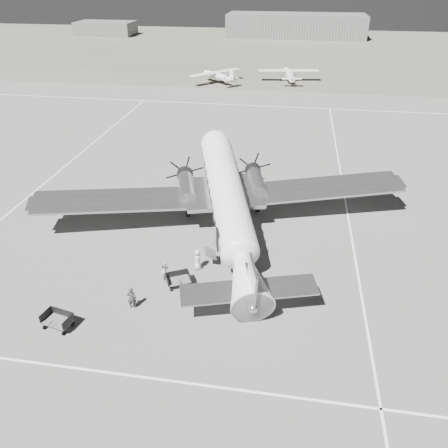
{
  "coord_description": "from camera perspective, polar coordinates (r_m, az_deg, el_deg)",
  "views": [
    {
      "loc": [
        6.49,
        -29.1,
        19.05
      ],
      "look_at": [
        1.96,
        -0.97,
        2.2
      ],
      "focal_mm": 35.0,
      "sensor_mm": 36.0,
      "label": 1
    }
  ],
  "objects": [
    {
      "name": "baggage_cart_near",
      "position": [
        30.37,
        -5.99,
        -7.29
      ],
      "size": [
        2.06,
        1.85,
        0.96
      ],
      "primitive_type": null,
      "rotation": [
        0.0,
        0.0,
        0.48
      ],
      "color": "#5B5B5B",
      "rests_on": "ground"
    },
    {
      "name": "taxi_line_horizon",
      "position": [
        71.97,
        3.77,
        15.19
      ],
      "size": [
        90.0,
        0.15,
        0.01
      ],
      "primitive_type": "cube",
      "color": "white",
      "rests_on": "ground"
    },
    {
      "name": "dc3_airliner",
      "position": [
        34.43,
        0.53,
        2.83
      ],
      "size": [
        36.58,
        30.13,
        6.02
      ],
      "primitive_type": null,
      "rotation": [
        0.0,
        0.0,
        0.29
      ],
      "color": "#B6B6B9",
      "rests_on": "ground"
    },
    {
      "name": "light_plane_left",
      "position": [
        86.41,
        -0.87,
        18.64
      ],
      "size": [
        14.19,
        14.34,
        2.31
      ],
      "primitive_type": null,
      "rotation": [
        0.0,
        0.0,
        0.84
      ],
      "color": "white",
      "rests_on": "ground"
    },
    {
      "name": "baggage_cart_far",
      "position": [
        28.92,
        -20.91,
        -11.74
      ],
      "size": [
        2.06,
        1.65,
        1.04
      ],
      "primitive_type": null,
      "rotation": [
        0.0,
        0.0,
        -0.21
      ],
      "color": "#5B5B5B",
      "rests_on": "ground"
    },
    {
      "name": "passenger",
      "position": [
        31.66,
        -3.49,
        -4.64
      ],
      "size": [
        0.71,
        0.9,
        1.62
      ],
      "primitive_type": "imported",
      "rotation": [
        0.0,
        0.0,
        1.85
      ],
      "color": "silver",
      "rests_on": "ground"
    },
    {
      "name": "light_plane_right",
      "position": [
        88.53,
        8.42,
        18.67
      ],
      "size": [
        12.96,
        11.13,
        2.41
      ],
      "primitive_type": null,
      "rotation": [
        0.0,
        0.0,
        0.16
      ],
      "color": "white",
      "rests_on": "ground"
    },
    {
      "name": "taxi_line_near",
      "position": [
        25.15,
        -9.71,
        -19.21
      ],
      "size": [
        60.0,
        0.15,
        0.01
      ],
      "primitive_type": "cube",
      "color": "white",
      "rests_on": "ground"
    },
    {
      "name": "grass_infield",
      "position": [
        125.72,
        6.54,
        21.7
      ],
      "size": [
        260.0,
        90.0,
        0.01
      ],
      "primitive_type": "cube",
      "color": "#626153",
      "rests_on": "ground"
    },
    {
      "name": "taxi_line_left",
      "position": [
        49.91,
        -21.23,
        6.02
      ],
      "size": [
        0.15,
        60.0,
        0.01
      ],
      "primitive_type": "cube",
      "color": "white",
      "rests_on": "ground"
    },
    {
      "name": "ground_crew",
      "position": [
        28.88,
        -11.96,
        -9.42
      ],
      "size": [
        0.63,
        0.47,
        1.58
      ],
      "primitive_type": "imported",
      "rotation": [
        0.0,
        0.0,
        3.31
      ],
      "color": "#313131",
      "rests_on": "ground"
    },
    {
      "name": "shed_secondary",
      "position": [
        157.6,
        -15.17,
        23.45
      ],
      "size": [
        18.0,
        10.0,
        4.0
      ],
      "primitive_type": "cube",
      "color": "#5B5B5B",
      "rests_on": "ground"
    },
    {
      "name": "ground",
      "position": [
        35.38,
        -2.89,
        -2.02
      ],
      "size": [
        260.0,
        260.0,
        0.0
      ],
      "primitive_type": "plane",
      "color": "slate",
      "rests_on": "ground"
    },
    {
      "name": "hangar_main",
      "position": [
        149.94,
        9.34,
        24.21
      ],
      "size": [
        42.0,
        14.0,
        6.6
      ],
      "color": "slate",
      "rests_on": "ground"
    },
    {
      "name": "ramp_agent",
      "position": [
        30.87,
        -7.65,
        -6.1
      ],
      "size": [
        0.74,
        0.85,
        1.48
      ],
      "primitive_type": "imported",
      "rotation": [
        0.0,
        0.0,
        1.28
      ],
      "color": "silver",
      "rests_on": "ground"
    },
    {
      "name": "taxi_line_right",
      "position": [
        35.21,
        16.64,
        -3.6
      ],
      "size": [
        0.15,
        80.0,
        0.01
      ],
      "primitive_type": "cube",
      "color": "white",
      "rests_on": "ground"
    }
  ]
}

